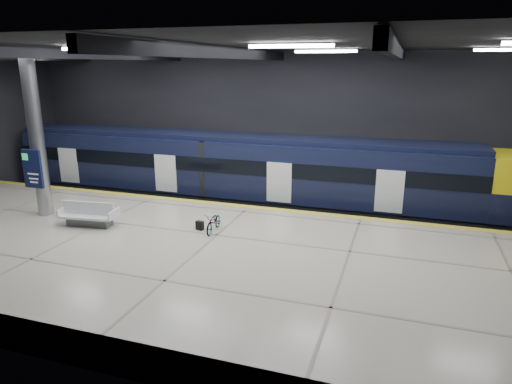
% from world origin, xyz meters
% --- Properties ---
extents(ground, '(30.00, 30.00, 0.00)m').
position_xyz_m(ground, '(0.00, 0.00, 0.00)').
color(ground, black).
rests_on(ground, ground).
extents(room_shell, '(30.10, 16.10, 8.05)m').
position_xyz_m(room_shell, '(-0.00, 0.00, 5.72)').
color(room_shell, black).
rests_on(room_shell, ground).
extents(platform, '(30.00, 11.00, 1.10)m').
position_xyz_m(platform, '(0.00, -2.50, 0.55)').
color(platform, beige).
rests_on(platform, ground).
extents(safety_strip, '(30.00, 0.40, 0.01)m').
position_xyz_m(safety_strip, '(0.00, 2.75, 1.11)').
color(safety_strip, yellow).
rests_on(safety_strip, platform).
extents(rails, '(30.00, 1.52, 0.16)m').
position_xyz_m(rails, '(0.00, 5.50, 0.08)').
color(rails, gray).
rests_on(rails, ground).
extents(train, '(29.40, 2.84, 3.79)m').
position_xyz_m(train, '(-0.17, 5.50, 2.06)').
color(train, black).
rests_on(train, ground).
extents(bench, '(2.36, 1.21, 1.00)m').
position_xyz_m(bench, '(-5.26, -1.62, 1.45)').
color(bench, '#595B60').
rests_on(bench, platform).
extents(bicycle, '(0.62, 1.50, 0.77)m').
position_xyz_m(bicycle, '(-0.26, -0.67, 1.48)').
color(bicycle, '#99999E').
rests_on(bicycle, platform).
extents(pannier_bag, '(0.33, 0.24, 0.35)m').
position_xyz_m(pannier_bag, '(-0.86, -0.67, 1.28)').
color(pannier_bag, black).
rests_on(pannier_bag, platform).
extents(info_column, '(0.90, 0.78, 6.90)m').
position_xyz_m(info_column, '(-8.00, -1.03, 4.46)').
color(info_column, '#9EA0A5').
rests_on(info_column, platform).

